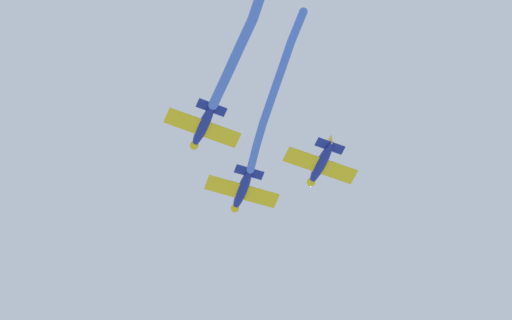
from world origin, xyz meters
TOP-DOWN VIEW (x-y plane):
  - airplane_lead at (-0.61, -1.84)m, footprint 5.56×6.79m
  - smoke_trail_lead at (-9.18, 4.14)m, footprint 13.88×9.72m
  - airplane_left_wing at (-2.26, 5.88)m, footprint 5.44×6.96m
  - airplane_right_wing at (-8.10, -4.30)m, footprint 5.42×6.93m

SIDE VIEW (x-z plane):
  - airplane_lead at x=-0.61m, z-range 82.68..84.46m
  - airplane_left_wing at x=-2.26m, z-range 82.68..84.46m
  - airplane_right_wing at x=-8.10m, z-range 82.98..84.76m
  - smoke_trail_lead at x=-9.18m, z-range 83.12..85.90m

